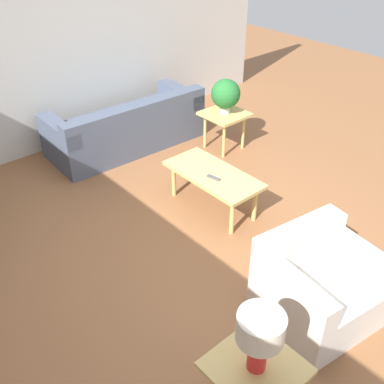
# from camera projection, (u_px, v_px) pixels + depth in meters

# --- Properties ---
(ground_plane) EXTENTS (14.00, 14.00, 0.00)m
(ground_plane) POSITION_uv_depth(u_px,v_px,m) (214.00, 243.00, 4.60)
(ground_plane) COLOR #8E5B38
(wall_right) EXTENTS (0.12, 7.20, 2.70)m
(wall_right) POSITION_uv_depth(u_px,v_px,m) (52.00, 46.00, 5.76)
(wall_right) COLOR silver
(wall_right) RESTS_ON ground_plane
(sofa) EXTENTS (0.96, 2.15, 0.73)m
(sofa) POSITION_uv_depth(u_px,v_px,m) (127.00, 128.00, 6.19)
(sofa) COLOR #4C566B
(sofa) RESTS_ON ground_plane
(armchair) EXTENTS (0.92, 0.97, 0.76)m
(armchair) POSITION_uv_depth(u_px,v_px,m) (317.00, 285.00, 3.69)
(armchair) COLOR silver
(armchair) RESTS_ON ground_plane
(coffee_table) EXTENTS (1.13, 0.53, 0.45)m
(coffee_table) POSITION_uv_depth(u_px,v_px,m) (213.00, 177.00, 4.91)
(coffee_table) COLOR tan
(coffee_table) RESTS_ON ground_plane
(side_table_plant) EXTENTS (0.55, 0.55, 0.53)m
(side_table_plant) POSITION_uv_depth(u_px,v_px,m) (225.00, 118.00, 6.06)
(side_table_plant) COLOR tan
(side_table_plant) RESTS_ON ground_plane
(side_table_lamp) EXTENTS (0.55, 0.55, 0.53)m
(side_table_lamp) POSITION_uv_depth(u_px,v_px,m) (255.00, 374.00, 2.85)
(side_table_lamp) COLOR tan
(side_table_lamp) RESTS_ON ground_plane
(potted_plant) EXTENTS (0.39, 0.39, 0.46)m
(potted_plant) POSITION_uv_depth(u_px,v_px,m) (226.00, 94.00, 5.87)
(potted_plant) COLOR #B2ADA3
(potted_plant) RESTS_ON side_table_plant
(table_lamp) EXTENTS (0.29, 0.29, 0.46)m
(table_lamp) POSITION_uv_depth(u_px,v_px,m) (260.00, 333.00, 2.63)
(table_lamp) COLOR red
(table_lamp) RESTS_ON side_table_lamp
(remote_control) EXTENTS (0.16, 0.07, 0.02)m
(remote_control) POSITION_uv_depth(u_px,v_px,m) (214.00, 178.00, 4.78)
(remote_control) COLOR #4C4C51
(remote_control) RESTS_ON coffee_table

